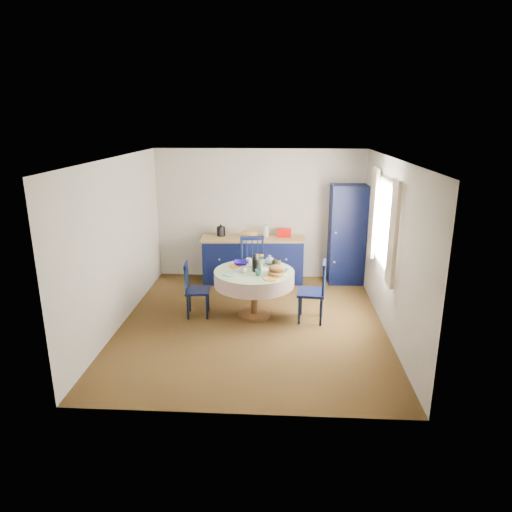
{
  "coord_description": "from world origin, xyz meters",
  "views": [
    {
      "loc": [
        0.43,
        -6.41,
        3.02
      ],
      "look_at": [
        0.05,
        0.2,
        1.03
      ],
      "focal_mm": 32.0,
      "sensor_mm": 36.0,
      "label": 1
    }
  ],
  "objects_px": {
    "dining_table": "(255,278)",
    "mug_d": "(249,261)",
    "pantry_cabinet": "(347,235)",
    "mug_c": "(276,263)",
    "cobalt_bowl": "(241,263)",
    "chair_left": "(195,289)",
    "kitchen_counter": "(253,258)",
    "chair_right": "(314,291)",
    "mug_a": "(244,269)",
    "chair_far": "(253,266)",
    "mug_b": "(258,272)"
  },
  "relations": [
    {
      "from": "kitchen_counter",
      "to": "chair_far",
      "type": "xyz_separation_m",
      "value": [
        0.04,
        -0.72,
        0.07
      ]
    },
    {
      "from": "pantry_cabinet",
      "to": "mug_a",
      "type": "bearing_deg",
      "value": -137.53
    },
    {
      "from": "kitchen_counter",
      "to": "dining_table",
      "type": "xyz_separation_m",
      "value": [
        0.14,
        -1.66,
        0.19
      ]
    },
    {
      "from": "chair_left",
      "to": "mug_d",
      "type": "bearing_deg",
      "value": -69.48
    },
    {
      "from": "chair_left",
      "to": "mug_b",
      "type": "bearing_deg",
      "value": -105.43
    },
    {
      "from": "pantry_cabinet",
      "to": "dining_table",
      "type": "relative_size",
      "value": 1.5
    },
    {
      "from": "mug_b",
      "to": "mug_d",
      "type": "bearing_deg",
      "value": 107.8
    },
    {
      "from": "dining_table",
      "to": "chair_left",
      "type": "xyz_separation_m",
      "value": [
        -0.94,
        -0.03,
        -0.19
      ]
    },
    {
      "from": "chair_right",
      "to": "cobalt_bowl",
      "type": "bearing_deg",
      "value": -102.78
    },
    {
      "from": "chair_right",
      "to": "cobalt_bowl",
      "type": "height_order",
      "value": "chair_right"
    },
    {
      "from": "dining_table",
      "to": "chair_far",
      "type": "relative_size",
      "value": 1.21
    },
    {
      "from": "chair_left",
      "to": "mug_a",
      "type": "relative_size",
      "value": 7.68
    },
    {
      "from": "kitchen_counter",
      "to": "chair_right",
      "type": "xyz_separation_m",
      "value": [
        1.06,
        -1.78,
        0.04
      ]
    },
    {
      "from": "chair_left",
      "to": "chair_right",
      "type": "bearing_deg",
      "value": -98.16
    },
    {
      "from": "chair_right",
      "to": "mug_d",
      "type": "height_order",
      "value": "chair_right"
    },
    {
      "from": "mug_b",
      "to": "cobalt_bowl",
      "type": "bearing_deg",
      "value": 121.12
    },
    {
      "from": "chair_far",
      "to": "chair_right",
      "type": "xyz_separation_m",
      "value": [
        1.01,
        -1.06,
        -0.03
      ]
    },
    {
      "from": "pantry_cabinet",
      "to": "mug_b",
      "type": "relative_size",
      "value": 18.93
    },
    {
      "from": "chair_far",
      "to": "cobalt_bowl",
      "type": "xyz_separation_m",
      "value": [
        -0.14,
        -0.65,
        0.27
      ]
    },
    {
      "from": "dining_table",
      "to": "mug_d",
      "type": "height_order",
      "value": "dining_table"
    },
    {
      "from": "pantry_cabinet",
      "to": "chair_far",
      "type": "relative_size",
      "value": 1.82
    },
    {
      "from": "cobalt_bowl",
      "to": "mug_d",
      "type": "bearing_deg",
      "value": 35.1
    },
    {
      "from": "mug_b",
      "to": "chair_far",
      "type": "bearing_deg",
      "value": 97.77
    },
    {
      "from": "kitchen_counter",
      "to": "dining_table",
      "type": "relative_size",
      "value": 1.58
    },
    {
      "from": "chair_left",
      "to": "mug_a",
      "type": "bearing_deg",
      "value": -98.9
    },
    {
      "from": "dining_table",
      "to": "mug_d",
      "type": "distance_m",
      "value": 0.42
    },
    {
      "from": "kitchen_counter",
      "to": "pantry_cabinet",
      "type": "bearing_deg",
      "value": -2.34
    },
    {
      "from": "cobalt_bowl",
      "to": "mug_a",
      "type": "bearing_deg",
      "value": -79.3
    },
    {
      "from": "chair_right",
      "to": "cobalt_bowl",
      "type": "xyz_separation_m",
      "value": [
        -1.16,
        0.41,
        0.3
      ]
    },
    {
      "from": "cobalt_bowl",
      "to": "chair_far",
      "type": "bearing_deg",
      "value": 77.53
    },
    {
      "from": "pantry_cabinet",
      "to": "mug_c",
      "type": "relative_size",
      "value": 13.69
    },
    {
      "from": "chair_right",
      "to": "mug_b",
      "type": "bearing_deg",
      "value": -77.46
    },
    {
      "from": "mug_a",
      "to": "mug_c",
      "type": "distance_m",
      "value": 0.61
    },
    {
      "from": "pantry_cabinet",
      "to": "mug_b",
      "type": "xyz_separation_m",
      "value": [
        -1.57,
        -1.91,
        -0.13
      ]
    },
    {
      "from": "mug_d",
      "to": "chair_far",
      "type": "bearing_deg",
      "value": 87.09
    },
    {
      "from": "cobalt_bowl",
      "to": "chair_left",
      "type": "bearing_deg",
      "value": -155.87
    },
    {
      "from": "mug_c",
      "to": "mug_d",
      "type": "distance_m",
      "value": 0.47
    },
    {
      "from": "mug_d",
      "to": "dining_table",
      "type": "bearing_deg",
      "value": -71.55
    },
    {
      "from": "pantry_cabinet",
      "to": "cobalt_bowl",
      "type": "xyz_separation_m",
      "value": [
        -1.87,
        -1.41,
        -0.15
      ]
    },
    {
      "from": "mug_a",
      "to": "dining_table",
      "type": "bearing_deg",
      "value": 25.44
    },
    {
      "from": "chair_left",
      "to": "mug_a",
      "type": "height_order",
      "value": "chair_left"
    },
    {
      "from": "kitchen_counter",
      "to": "chair_far",
      "type": "height_order",
      "value": "kitchen_counter"
    },
    {
      "from": "chair_right",
      "to": "mug_d",
      "type": "distance_m",
      "value": 1.19
    },
    {
      "from": "chair_left",
      "to": "kitchen_counter",
      "type": "bearing_deg",
      "value": -30.81
    },
    {
      "from": "dining_table",
      "to": "mug_d",
      "type": "bearing_deg",
      "value": 108.45
    },
    {
      "from": "mug_c",
      "to": "mug_d",
      "type": "bearing_deg",
      "value": 167.33
    },
    {
      "from": "kitchen_counter",
      "to": "cobalt_bowl",
      "type": "relative_size",
      "value": 7.96
    },
    {
      "from": "dining_table",
      "to": "mug_a",
      "type": "height_order",
      "value": "dining_table"
    },
    {
      "from": "mug_d",
      "to": "cobalt_bowl",
      "type": "distance_m",
      "value": 0.14
    },
    {
      "from": "mug_c",
      "to": "cobalt_bowl",
      "type": "height_order",
      "value": "mug_c"
    }
  ]
}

